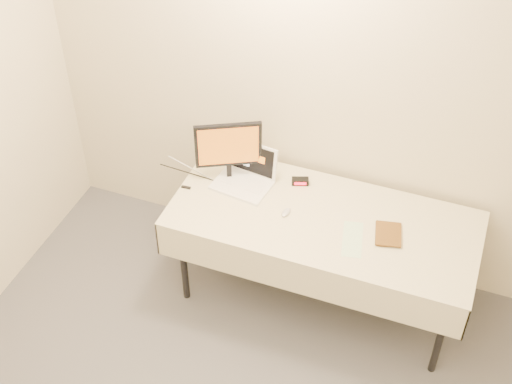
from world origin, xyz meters
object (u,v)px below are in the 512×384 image
(laptop, at_px, (246,174))
(table, at_px, (323,225))
(monitor, at_px, (228,148))
(book, at_px, (377,222))

(laptop, bearing_deg, table, -7.66)
(table, distance_m, monitor, 0.75)
(monitor, height_order, book, monitor)
(laptop, distance_m, book, 0.90)
(monitor, xyz_separation_m, book, (0.99, -0.16, -0.15))
(table, bearing_deg, monitor, 168.29)
(laptop, distance_m, monitor, 0.22)
(laptop, relative_size, monitor, 0.90)
(table, height_order, book, book)
(monitor, bearing_deg, laptop, -22.57)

